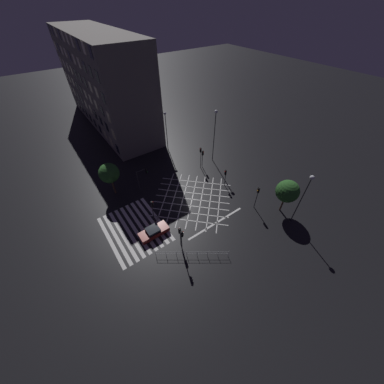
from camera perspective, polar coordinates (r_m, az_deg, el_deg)
ground_plane at (r=35.33m, az=0.00°, el=-1.94°), size 200.00×200.00×0.00m
road_markings at (r=33.06m, az=-8.87°, el=-6.82°), size 15.15×21.70×0.01m
office_building at (r=58.39m, az=-22.39°, el=25.42°), size 35.27×10.06×19.54m
traffic_light_sw_cross at (r=35.84m, az=-13.03°, el=4.37°), size 0.36×1.95×4.39m
traffic_light_nw_main at (r=40.61m, az=2.88°, el=9.69°), size 0.39×0.36×3.64m
traffic_light_median_south at (r=31.23m, az=-10.47°, el=-3.83°), size 0.36×0.39×3.59m
traffic_light_nw_cross at (r=40.11m, az=2.31°, el=10.17°), size 0.36×0.39×4.42m
traffic_light_median_north at (r=36.81m, az=8.87°, el=4.62°), size 0.36×0.39×3.31m
traffic_light_ne_cross at (r=33.42m, az=17.05°, el=-0.44°), size 0.36×0.39×4.20m
traffic_light_se_cross at (r=26.70m, az=-2.67°, el=-12.13°), size 0.36×0.39×4.44m
traffic_light_se_main at (r=27.96m, az=-3.27°, el=-10.91°), size 0.39×0.36×3.46m
street_lamp_east at (r=40.33m, az=6.16°, el=17.34°), size 0.59×0.59×10.26m
street_lamp_west at (r=44.90m, az=-7.01°, el=17.60°), size 0.51×0.51×8.15m
street_lamp_far at (r=31.66m, az=28.28°, el=0.90°), size 0.59×0.59×8.44m
street_tree_near at (r=33.78m, az=24.11°, el=0.18°), size 3.34×3.34×5.71m
street_tree_far at (r=36.12m, az=-21.24°, el=4.68°), size 3.17×3.17×5.82m
waiting_car at (r=30.82m, az=-10.16°, el=-10.37°), size 1.73×4.19×1.30m
pedestrian_railing at (r=28.44m, az=-0.00°, el=-16.04°), size 5.52×7.63×1.05m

